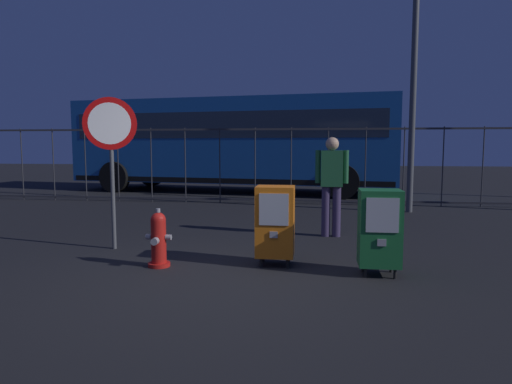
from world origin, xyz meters
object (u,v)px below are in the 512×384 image
Objects in this scene: fire_hydrant at (159,239)px; newspaper_box_primary at (275,221)px; pedestrian at (332,181)px; stop_sign at (111,141)px; bus_near at (233,140)px; newspaper_box_secondary at (380,228)px.

fire_hydrant is 1.50m from newspaper_box_primary.
fire_hydrant is 3.22m from pedestrian.
fire_hydrant is 0.33× the size of stop_sign.
bus_near is (-2.21, 9.18, 1.14)m from newspaper_box_primary.
pedestrian is 0.16× the size of bus_near.
stop_sign is 3.57m from pedestrian.
newspaper_box_secondary is at bearing -61.85° from bus_near.
fire_hydrant is at bearing -77.41° from bus_near.
newspaper_box_secondary is 2.35m from pedestrian.
stop_sign is 0.21× the size of bus_near.
bus_near is (-0.75, 9.45, 1.36)m from fire_hydrant.
newspaper_box_secondary is 0.61× the size of pedestrian.
pedestrian is (2.23, 2.24, 0.60)m from fire_hydrant.
newspaper_box_secondary is at bearing -77.89° from pedestrian.
newspaper_box_primary is 1.30m from newspaper_box_secondary.
bus_near is at bearing 88.33° from stop_sign.
newspaper_box_secondary is (2.72, -0.04, 0.22)m from fire_hydrant.
stop_sign reaches higher than pedestrian.
stop_sign is 8.58m from bus_near.
pedestrian is at bearing -59.48° from bus_near.
newspaper_box_secondary is 3.96m from stop_sign.
pedestrian is (-0.49, 2.27, 0.38)m from newspaper_box_secondary.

